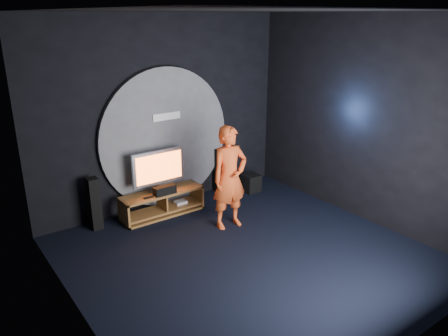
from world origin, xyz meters
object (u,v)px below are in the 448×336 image
at_px(tv, 159,169).
at_px(subwoofer, 251,183).
at_px(tower_speaker_right, 220,170).
at_px(tower_speaker_left, 94,204).
at_px(media_console, 163,205).
at_px(player, 230,178).

xyz_separation_m(tv, subwoofer, (2.02, -0.14, -0.69)).
xyz_separation_m(tower_speaker_right, subwoofer, (0.53, -0.37, -0.28)).
bearing_deg(tower_speaker_left, media_console, -8.97).
bearing_deg(tv, tower_speaker_left, 174.22).
bearing_deg(tower_speaker_right, media_console, -168.59).
distance_m(tower_speaker_right, player, 1.62).
xyz_separation_m(tv, tower_speaker_right, (1.49, 0.23, -0.41)).
relative_size(tv, subwoofer, 2.80).
distance_m(media_console, tower_speaker_left, 1.22).
xyz_separation_m(tv, player, (0.73, -1.13, 0.02)).
distance_m(media_console, player, 1.46).
bearing_deg(player, tower_speaker_left, 151.08).
distance_m(tower_speaker_right, subwoofer, 0.70).
bearing_deg(tv, tower_speaker_right, 8.86).
bearing_deg(tower_speaker_left, tower_speaker_right, 2.46).
height_order(subwoofer, player, player).
distance_m(tv, player, 1.35).
height_order(media_console, tower_speaker_right, tower_speaker_right).
bearing_deg(player, subwoofer, 42.13).
bearing_deg(tower_speaker_right, tower_speaker_left, -177.54).
bearing_deg(tower_speaker_left, player, -33.45).
bearing_deg(subwoofer, tower_speaker_right, 145.09).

